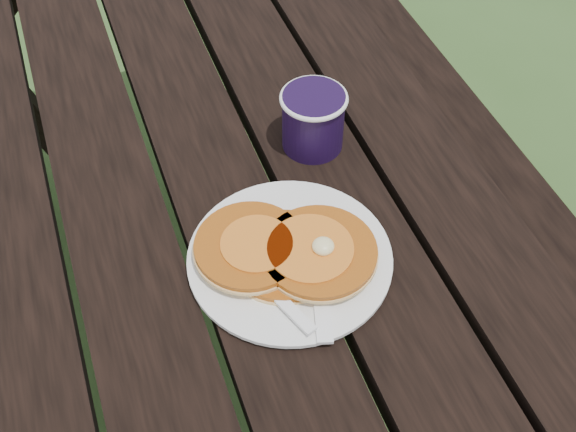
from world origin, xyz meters
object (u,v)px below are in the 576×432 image
object	(u,v)px
picnic_table	(210,258)
plate	(290,259)
pancake_stack	(287,251)
coffee_cup	(313,117)

from	to	relation	value
picnic_table	plate	xyz separation A→B (m)	(0.05, -0.33, 0.39)
pancake_stack	coffee_cup	xyz separation A→B (m)	(0.11, 0.20, 0.03)
picnic_table	plate	world-z (taller)	plate
pancake_stack	coffee_cup	distance (m)	0.23
picnic_table	pancake_stack	size ratio (longest dim) A/B	7.93
plate	pancake_stack	xyz separation A→B (m)	(-0.00, -0.00, 0.02)
picnic_table	coffee_cup	distance (m)	0.48
plate	coffee_cup	bearing A→B (deg)	61.17
picnic_table	plate	distance (m)	0.51
plate	coffee_cup	size ratio (longest dim) A/B	2.64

